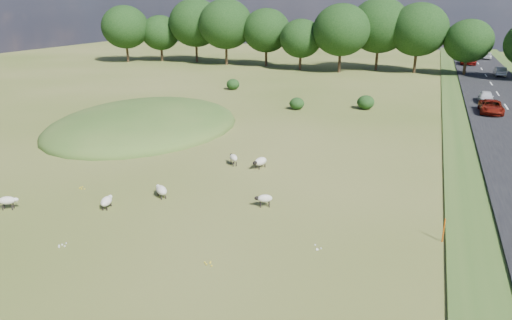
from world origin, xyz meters
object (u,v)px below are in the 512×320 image
(sheep_2, at_px, (161,190))
(car_5, at_px, (486,55))
(sheep_0, at_px, (260,162))
(car_4, at_px, (491,107))
(marker_post, at_px, (444,230))
(sheep_1, at_px, (107,201))
(sheep_4, at_px, (8,201))
(sheep_5, at_px, (233,158))
(car_1, at_px, (486,97))
(sheep_3, at_px, (264,198))
(car_2, at_px, (468,60))
(car_3, at_px, (500,71))

(sheep_2, relative_size, car_5, 0.24)
(sheep_0, bearing_deg, car_4, 164.47)
(marker_post, distance_m, sheep_2, 15.26)
(sheep_0, relative_size, sheep_1, 1.14)
(sheep_2, relative_size, sheep_4, 1.10)
(sheep_5, distance_m, car_1, 33.93)
(sheep_1, xyz_separation_m, sheep_5, (3.69, 8.96, 0.13))
(sheep_3, height_order, car_2, car_2)
(sheep_3, distance_m, car_3, 59.63)
(sheep_5, bearing_deg, sheep_3, 176.60)
(marker_post, distance_m, car_2, 71.19)
(sheep_4, distance_m, car_1, 47.86)
(sheep_5, xyz_separation_m, car_2, (18.21, 64.62, 0.47))
(sheep_0, xyz_separation_m, car_3, (20.06, 51.12, 0.45))
(car_4, relative_size, car_5, 0.93)
(sheep_0, relative_size, car_1, 0.37)
(sheep_2, height_order, car_5, car_5)
(sheep_5, bearing_deg, sheep_4, 101.43)
(sheep_2, relative_size, sheep_5, 1.14)
(sheep_3, relative_size, sheep_5, 0.99)
(sheep_1, bearing_deg, car_5, -31.21)
(sheep_0, distance_m, car_5, 78.30)
(sheep_0, xyz_separation_m, sheep_5, (-1.95, -0.09, 0.08))
(sheep_2, relative_size, car_3, 0.29)
(car_5, bearing_deg, car_4, 85.88)
(sheep_2, xyz_separation_m, sheep_3, (6.05, 0.86, 0.06))
(sheep_1, xyz_separation_m, car_5, (25.70, 84.74, 0.55))
(sheep_5, bearing_deg, marker_post, -155.95)
(sheep_3, height_order, sheep_5, sheep_5)
(marker_post, relative_size, car_4, 0.26)
(car_5, bearing_deg, car_3, 90.00)
(sheep_1, bearing_deg, car_3, -37.47)
(sheep_1, xyz_separation_m, car_1, (21.90, 37.59, 0.45))
(car_2, distance_m, car_3, 13.93)
(marker_post, xyz_separation_m, sheep_5, (-13.56, 6.42, -0.05))
(sheep_5, relative_size, car_5, 0.21)
(sheep_1, relative_size, car_2, 0.22)
(marker_post, xyz_separation_m, car_4, (4.66, 29.41, 0.29))
(car_2, xyz_separation_m, car_5, (3.80, 11.16, -0.05))
(car_3, bearing_deg, car_4, 82.33)
(car_4, bearing_deg, sheep_2, -123.95)
(sheep_5, relative_size, car_4, 0.23)
(sheep_2, bearing_deg, car_4, -85.97)
(sheep_2, xyz_separation_m, sheep_4, (-6.91, -4.43, 0.09))
(sheep_2, relative_size, car_1, 0.33)
(car_4, bearing_deg, car_2, 90.00)
(sheep_4, relative_size, sheep_5, 1.03)
(sheep_5, height_order, car_4, car_4)
(marker_post, relative_size, sheep_1, 1.00)
(car_1, distance_m, car_4, 5.64)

